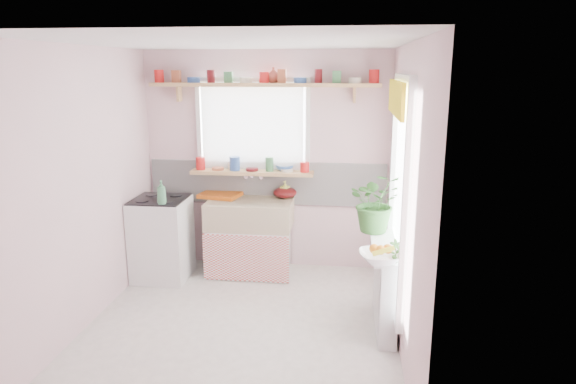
# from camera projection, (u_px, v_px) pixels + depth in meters

# --- Properties ---
(room) EXTENTS (3.20, 3.20, 3.20)m
(room) POSITION_uv_depth(u_px,v_px,m) (321.00, 164.00, 5.09)
(room) COLOR white
(room) RESTS_ON ground
(sink_unit) EXTENTS (0.95, 0.65, 1.11)m
(sink_unit) POSITION_uv_depth(u_px,v_px,m) (250.00, 237.00, 5.83)
(sink_unit) COLOR white
(sink_unit) RESTS_ON ground
(cooker) EXTENTS (0.58, 0.58, 0.93)m
(cooker) POSITION_uv_depth(u_px,v_px,m) (162.00, 238.00, 5.69)
(cooker) COLOR white
(cooker) RESTS_ON ground
(radiator_ledge) EXTENTS (0.22, 0.95, 0.78)m
(radiator_ledge) POSITION_uv_depth(u_px,v_px,m) (386.00, 285.00, 4.61)
(radiator_ledge) COLOR white
(radiator_ledge) RESTS_ON ground
(windowsill) EXTENTS (1.40, 0.22, 0.04)m
(windowsill) POSITION_uv_depth(u_px,v_px,m) (252.00, 172.00, 5.84)
(windowsill) COLOR tan
(windowsill) RESTS_ON room
(pine_shelf) EXTENTS (2.52, 0.24, 0.04)m
(pine_shelf) POSITION_uv_depth(u_px,v_px,m) (264.00, 85.00, 5.58)
(pine_shelf) COLOR tan
(pine_shelf) RESTS_ON room
(shelf_crockery) EXTENTS (2.47, 0.11, 0.12)m
(shelf_crockery) POSITION_uv_depth(u_px,v_px,m) (262.00, 78.00, 5.56)
(shelf_crockery) COLOR red
(shelf_crockery) RESTS_ON pine_shelf
(sill_crockery) EXTENTS (1.35, 0.11, 0.12)m
(sill_crockery) POSITION_uv_depth(u_px,v_px,m) (251.00, 166.00, 5.82)
(sill_crockery) COLOR red
(sill_crockery) RESTS_ON windowsill
(dish_tray) EXTENTS (0.50, 0.42, 0.04)m
(dish_tray) POSITION_uv_depth(u_px,v_px,m) (220.00, 195.00, 5.92)
(dish_tray) COLOR #CC5A12
(dish_tray) RESTS_ON sink_unit
(colander) EXTENTS (0.28, 0.28, 0.12)m
(colander) POSITION_uv_depth(u_px,v_px,m) (285.00, 193.00, 5.87)
(colander) COLOR #540E10
(colander) RESTS_ON sink_unit
(jade_plant) EXTENTS (0.59, 0.53, 0.59)m
(jade_plant) POSITION_uv_depth(u_px,v_px,m) (377.00, 202.00, 4.85)
(jade_plant) COLOR #326729
(jade_plant) RESTS_ON radiator_ledge
(fruit_bowl) EXTENTS (0.39, 0.39, 0.08)m
(fruit_bowl) POSITION_uv_depth(u_px,v_px,m) (380.00, 257.00, 4.14)
(fruit_bowl) COLOR white
(fruit_bowl) RESTS_ON radiator_ledge
(herb_pot) EXTENTS (0.12, 0.09, 0.19)m
(herb_pot) POSITION_uv_depth(u_px,v_px,m) (396.00, 251.00, 4.11)
(herb_pot) COLOR #356528
(herb_pot) RESTS_ON radiator_ledge
(soap_bottle_sink) EXTENTS (0.11, 0.12, 0.20)m
(soap_bottle_sink) POSITION_uv_depth(u_px,v_px,m) (285.00, 189.00, 5.86)
(soap_bottle_sink) COLOR #E7EC69
(soap_bottle_sink) RESTS_ON sink_unit
(sill_cup) EXTENTS (0.12, 0.12, 0.09)m
(sill_cup) POSITION_uv_depth(u_px,v_px,m) (233.00, 165.00, 5.91)
(sill_cup) COLOR white
(sill_cup) RESTS_ON windowsill
(sill_bowl) EXTENTS (0.23, 0.23, 0.06)m
(sill_bowl) POSITION_uv_depth(u_px,v_px,m) (285.00, 168.00, 5.84)
(sill_bowl) COLOR #3159A1
(sill_bowl) RESTS_ON windowsill
(shelf_vase) EXTENTS (0.20, 0.20, 0.17)m
(shelf_vase) POSITION_uv_depth(u_px,v_px,m) (273.00, 75.00, 5.60)
(shelf_vase) COLOR #9F3F31
(shelf_vase) RESTS_ON pine_shelf
(cooker_bottle) EXTENTS (0.11, 0.12, 0.25)m
(cooker_bottle) POSITION_uv_depth(u_px,v_px,m) (161.00, 192.00, 5.33)
(cooker_bottle) COLOR #468C5E
(cooker_bottle) RESTS_ON cooker
(fruit) EXTENTS (0.20, 0.14, 0.10)m
(fruit) POSITION_uv_depth(u_px,v_px,m) (381.00, 249.00, 4.13)
(fruit) COLOR orange
(fruit) RESTS_ON fruit_bowl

